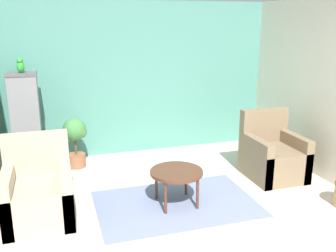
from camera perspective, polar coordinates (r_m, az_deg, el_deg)
wall_back_accent at (r=6.28m, az=-4.49°, el=7.17°), size 4.55×0.06×2.50m
wall_right at (r=5.77m, az=21.91°, el=5.35°), size 0.06×3.24×2.50m
area_rug at (r=4.69m, az=1.26°, el=-11.74°), size 1.93×1.27×0.01m
coffee_table at (r=4.53m, az=1.29°, el=-7.32°), size 0.64×0.64×0.44m
armchair_left at (r=4.49m, az=-19.10°, el=-9.79°), size 0.73×0.78×0.94m
armchair_right at (r=5.58m, az=15.62°, el=-4.48°), size 0.73×0.78×0.94m
birdcage at (r=5.78m, az=-20.72°, el=-0.08°), size 0.60×0.60×1.48m
parrot at (r=5.62m, az=-21.57°, el=8.57°), size 0.10×0.19×0.22m
potted_plant at (r=5.84m, az=-14.04°, el=-1.64°), size 0.38×0.35×0.77m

